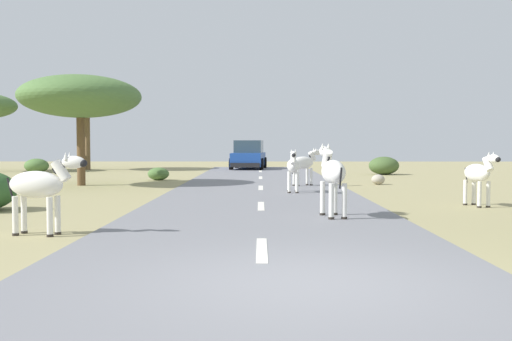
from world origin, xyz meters
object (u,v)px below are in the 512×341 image
object	(u,v)px
zebra_0	(293,166)
rock_2	(378,179)
tree_2	(87,101)
zebra_4	(479,174)
zebra_3	(332,173)
zebra_1	(41,186)
car_0	(249,156)
bush_3	(384,166)
zebra_2	(304,163)
tree_1	(80,97)
bush_2	(158,174)
bush_1	(37,166)

from	to	relation	value
zebra_0	rock_2	bearing A→B (deg)	-128.10
tree_2	zebra_4	bearing A→B (deg)	-51.93
zebra_3	zebra_1	bearing A→B (deg)	-165.73
zebra_3	zebra_0	bearing A→B (deg)	86.08
car_0	tree_2	world-z (taller)	tree_2
zebra_0	rock_2	world-z (taller)	zebra_0
zebra_1	bush_3	bearing A→B (deg)	163.85
zebra_3	rock_2	distance (m)	10.90
zebra_2	zebra_4	bearing A→B (deg)	-4.65
zebra_1	tree_1	size ratio (longest dim) A/B	0.34
zebra_2	bush_3	world-z (taller)	zebra_2
zebra_1	tree_1	distance (m)	12.73
tree_2	bush_2	world-z (taller)	tree_2
zebra_3	zebra_4	distance (m)	4.73
zebra_4	bush_3	xyz separation A→B (m)	(0.79, 15.19, -0.38)
zebra_0	zebra_2	distance (m)	3.15
zebra_0	tree_1	bearing A→B (deg)	-23.49
zebra_1	bush_3	xyz separation A→B (m)	(10.24, 19.90, -0.41)
zebra_0	bush_1	xyz separation A→B (m)	(-13.22, 13.12, -0.49)
bush_2	rock_2	world-z (taller)	bush_2
zebra_1	bush_1	size ratio (longest dim) A/B	1.19
rock_2	tree_2	bearing A→B (deg)	140.34
zebra_0	zebra_4	bearing A→B (deg)	142.65
zebra_1	tree_2	distance (m)	26.27
zebra_4	tree_2	distance (m)	26.25
rock_2	car_0	bearing A→B (deg)	112.23
tree_2	bush_1	size ratio (longest dim) A/B	4.01
car_0	bush_1	world-z (taller)	car_0
tree_2	bush_3	xyz separation A→B (m)	(16.84, -5.31, -3.68)
tree_1	bush_2	world-z (taller)	tree_1
car_0	rock_2	bearing A→B (deg)	116.64
zebra_3	bush_1	distance (m)	23.64
zebra_2	zebra_3	bearing A→B (deg)	-35.47
zebra_1	zebra_3	distance (m)	5.87
zebra_0	zebra_4	world-z (taller)	zebra_0
zebra_3	zebra_2	bearing A→B (deg)	80.84
rock_2	bush_1	bearing A→B (deg)	152.31
zebra_4	tree_2	world-z (taller)	tree_2
zebra_2	bush_1	xyz separation A→B (m)	(-13.82, 10.02, -0.49)
zebra_2	zebra_4	distance (m)	7.84
zebra_1	zebra_2	xyz separation A→B (m)	(5.51, 11.50, 0.00)
zebra_4	tree_2	bearing A→B (deg)	-64.40
zebra_2	bush_1	bearing A→B (deg)	-160.77
zebra_0	zebra_3	bearing A→B (deg)	96.30
zebra_2	bush_3	size ratio (longest dim) A/B	0.90
bush_2	car_0	bearing A→B (deg)	70.31
zebra_1	bush_3	world-z (taller)	zebra_1
tree_1	tree_2	world-z (taller)	tree_2
zebra_3	tree_2	size ratio (longest dim) A/B	0.32
tree_2	zebra_1	bearing A→B (deg)	-75.33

